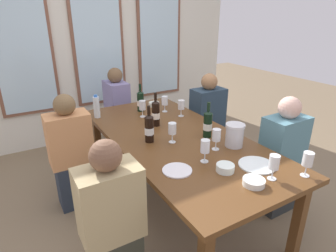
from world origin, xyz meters
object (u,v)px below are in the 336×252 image
white_plate_1 (257,165)px  wine_glass_5 (142,106)px  wine_glass_6 (172,129)px  seated_person_0 (112,225)px  wine_bottle_2 (149,128)px  wine_glass_1 (216,135)px  wine_bottle_3 (208,124)px  wine_glass_2 (181,106)px  seated_person_2 (72,155)px  wine_glass_3 (165,101)px  tasting_bowl_1 (254,182)px  metal_pitcher (235,135)px  tasting_bowl_2 (225,168)px  wine_glass_7 (205,147)px  tasting_bowl_0 (154,104)px  water_bottle (97,107)px  wine_glass_0 (274,163)px  seated_person_4 (118,112)px  wine_bottle_0 (141,101)px  dining_table (176,143)px  wine_glass_4 (308,160)px  seated_person_3 (207,122)px  wine_bottle_1 (156,113)px  white_plate_0 (177,170)px  seated_person_1 (281,159)px

white_plate_1 → wine_glass_5: size_ratio=1.50×
wine_glass_6 → seated_person_0: 0.91m
wine_bottle_2 → wine_glass_1: bearing=-45.8°
wine_bottle_3 → wine_glass_2: size_ratio=1.82×
wine_bottle_3 → seated_person_2: bearing=146.9°
wine_glass_1 → wine_glass_3: 1.01m
tasting_bowl_1 → wine_glass_2: 1.34m
metal_pitcher → tasting_bowl_2: bearing=-140.4°
wine_glass_7 → wine_glass_1: bearing=29.9°
tasting_bowl_0 → wine_glass_7: 1.37m
water_bottle → wine_glass_5: size_ratio=1.38×
wine_glass_0 → seated_person_4: (-0.18, 2.35, -0.34)m
seated_person_0 → wine_glass_1: bearing=9.9°
wine_bottle_0 → tasting_bowl_0: bearing=19.1°
wine_glass_7 → dining_table: bearing=83.2°
white_plate_1 → wine_glass_4: 0.33m
wine_glass_5 → seated_person_0: (-0.77, -1.14, -0.33)m
dining_table → wine_glass_0: 0.94m
tasting_bowl_0 → seated_person_3: seated_person_3 is taller
metal_pitcher → wine_glass_3: 1.03m
water_bottle → wine_glass_0: size_ratio=1.38×
wine_glass_6 → white_plate_1: bearing=-63.5°
wine_glass_6 → seated_person_2: size_ratio=0.16×
wine_bottle_0 → wine_glass_0: wine_bottle_0 is taller
tasting_bowl_2 → wine_glass_4: 0.54m
tasting_bowl_1 → wine_glass_2: bearing=77.4°
wine_bottle_2 → seated_person_2: bearing=137.6°
seated_person_3 → wine_bottle_2: bearing=-152.3°
wine_glass_7 → wine_bottle_1: bearing=88.0°
wine_bottle_1 → tasting_bowl_2: size_ratio=2.58×
wine_glass_3 → wine_glass_5: same height
water_bottle → wine_glass_6: (0.36, -0.91, 0.00)m
white_plate_1 → wine_bottle_0: bearing=97.5°
wine_bottle_3 → metal_pitcher: bearing=-73.4°
wine_glass_6 → wine_bottle_3: bearing=-10.3°
dining_table → white_plate_0: (-0.30, -0.50, 0.07)m
wine_bottle_2 → wine_glass_5: 0.62m
water_bottle → seated_person_1: 1.85m
metal_pitcher → wine_bottle_3: 0.27m
wine_bottle_1 → tasting_bowl_1: bearing=-87.2°
wine_glass_3 → seated_person_0: size_ratio=0.16×
wine_bottle_2 → seated_person_3: bearing=27.7°
metal_pitcher → wine_glass_6: metal_pitcher is taller
wine_bottle_3 → wine_glass_6: (-0.32, 0.06, -0.00)m
wine_glass_3 → wine_glass_2: bearing=-70.7°
wine_glass_7 → seated_person_1: (0.87, -0.02, -0.33)m
wine_bottle_1 → wine_glass_7: size_ratio=1.88×
wine_glass_1 → wine_glass_4: bearing=-66.3°
wine_bottle_2 → wine_glass_4: (0.65, -1.01, -0.00)m
seated_person_3 → seated_person_4: bearing=132.8°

